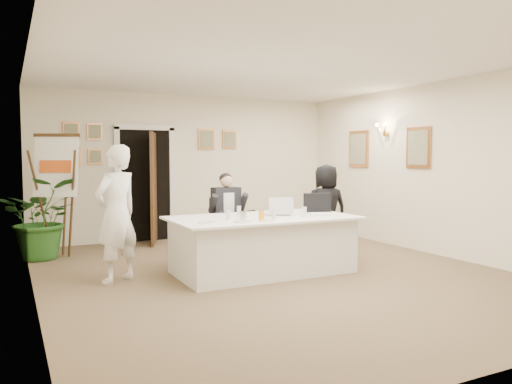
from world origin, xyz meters
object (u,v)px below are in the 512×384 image
Objects in this scene: flip_chart at (59,202)px; laptop_bag at (317,202)px; laptop at (277,205)px; potted_palm at (42,218)px; oj_glass at (261,216)px; seated_man at (227,216)px; standing_man at (117,214)px; steel_jug at (243,216)px; paper_stack at (320,214)px; conference_table at (263,244)px; standing_woman at (326,209)px.

flip_chart is 4.79× the size of laptop_bag.
laptop_bag is (0.74, 0.09, 0.00)m from laptop.
potted_palm reaches higher than oj_glass.
potted_palm is at bearing 140.42° from seated_man.
potted_palm is (-0.26, 0.06, -0.24)m from flip_chart.
oj_glass is at bearing -48.93° from potted_palm.
flip_chart reaches higher than standing_man.
standing_man reaches higher than steel_jug.
potted_palm is 4.31m from paper_stack.
standing_man is 6.12× the size of paper_stack.
conference_table is 1.16m from laptop_bag.
oj_glass is 0.28m from steel_jug.
oj_glass is at bearing 124.20° from standing_man.
seated_man is 1.96m from standing_man.
potted_palm is 3.53× the size of laptop.
conference_table is 0.91m from paper_stack.
seated_man is at bearing 170.33° from standing_man.
standing_woman is at bearing 25.96° from steel_jug.
standing_woman is 11.35× the size of oj_glass.
conference_table is 6.31× the size of laptop_bag.
steel_jug is (-1.17, 0.04, 0.04)m from paper_stack.
flip_chart is (-2.40, 2.32, 0.49)m from conference_table.
standing_woman is 4.52m from potted_palm.
standing_man is at bearing 154.82° from oj_glass.
seated_man reaches higher than oj_glass.
conference_table is at bearing 164.53° from paper_stack.
flip_chart is 4.07m from paper_stack.
seated_man is 3.41× the size of laptop_bag.
oj_glass is (2.17, -2.72, -0.04)m from flip_chart.
laptop_bag is 0.48m from paper_stack.
laptop is (2.67, -2.22, 0.03)m from flip_chart.
steel_jug is at bearing 123.51° from oj_glass.
potted_palm is 3.20× the size of laptop_bag.
steel_jug is at bearing 39.99° from standing_woman.
laptop is 0.71m from steel_jug.
steel_jug reaches higher than conference_table.
laptop is (2.16, -0.28, 0.04)m from standing_man.
flip_chart is at bearing 159.99° from laptop.
paper_stack is at bearing -103.59° from laptop_bag.
steel_jug is (-1.96, -0.95, 0.09)m from standing_woman.
laptop is at bearing 149.09° from paper_stack.
conference_table is at bearing -99.16° from seated_man.
laptop reaches higher than oj_glass.
standing_man reaches higher than conference_table.
standing_man is at bearing -69.17° from potted_palm.
laptop reaches higher than steel_jug.
standing_woman is at bearing 33.23° from oj_glass.
seated_man is 0.78× the size of standing_man.
standing_man is 4.37× the size of laptop_bag.
conference_table is 1.85× the size of seated_man.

